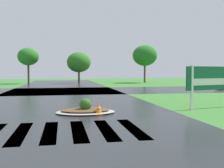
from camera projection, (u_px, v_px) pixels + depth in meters
asphalt_roadway at (64, 109)px, 13.25m from camera, size 10.31×80.00×0.01m
asphalt_cross_road at (63, 91)px, 25.31m from camera, size 90.00×9.28×0.01m
crosswalk_stripes at (64, 131)px, 8.54m from camera, size 4.95×3.20×0.01m
estate_billboard at (210, 80)px, 13.64m from camera, size 3.01×0.91×2.20m
median_island at (85, 110)px, 12.14m from camera, size 2.69×1.85×0.68m
traffic_cone at (98, 109)px, 11.65m from camera, size 0.36×0.36×0.57m
background_treeline at (33, 58)px, 38.25m from camera, size 40.05×5.60×5.94m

